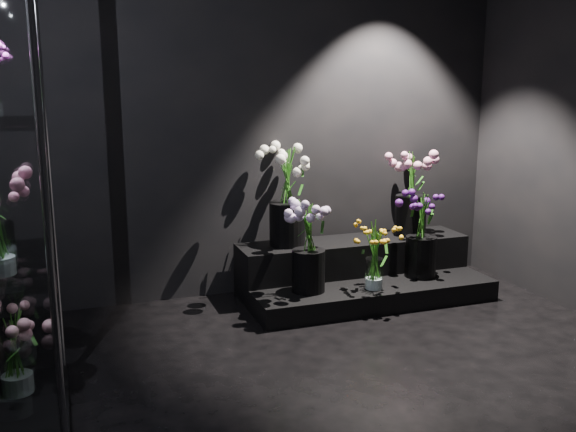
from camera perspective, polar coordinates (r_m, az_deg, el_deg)
name	(u,v)px	position (r m, az deg, el deg)	size (l,w,h in m)	color
floor	(371,411)	(3.35, 7.39, -16.79)	(4.00, 4.00, 0.00)	black
wall_back	(253,109)	(4.80, -3.16, 9.49)	(4.00, 4.00, 0.00)	black
display_riser	(359,273)	(4.94, 6.35, -5.04)	(1.81, 0.81, 0.40)	black
bouquet_orange_bells	(375,254)	(4.56, 7.71, -3.38)	(0.36, 0.36, 0.49)	white
bouquet_lilac	(309,238)	(4.45, 1.85, -1.96)	(0.38, 0.38, 0.66)	black
bouquet_purple	(422,231)	(4.90, 11.81, -1.33)	(0.38, 0.38, 0.64)	black
bouquet_cream_roses	(287,190)	(4.70, -0.05, 2.32)	(0.48, 0.48, 0.72)	black
bouquet_pink_roses	(412,187)	(5.13, 10.94, 2.56)	(0.40, 0.40, 0.66)	black
bouquet_case_base_pink	(15,349)	(3.44, -23.13, -10.81)	(0.39, 0.39, 0.43)	white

